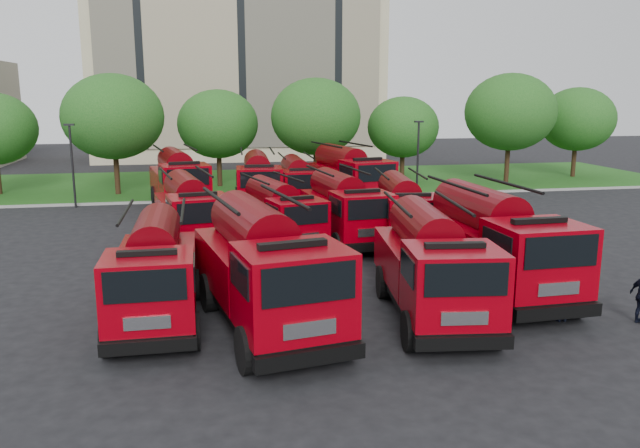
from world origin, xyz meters
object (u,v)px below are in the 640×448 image
at_px(fire_truck_4, 190,212).
at_px(firefighter_4, 173,291).
at_px(fire_truck_9, 258,182).
at_px(fire_truck_2, 431,264).
at_px(fire_truck_10, 298,183).
at_px(fire_truck_6, 344,208).
at_px(fire_truck_11, 348,176).
at_px(fire_truck_1, 264,268).
at_px(fire_truck_8, 179,180).
at_px(firefighter_5, 462,243).
at_px(fire_truck_0, 155,271).
at_px(firefighter_1, 416,336).
at_px(fire_truck_5, 279,214).
at_px(fire_truck_7, 403,211).
at_px(firefighter_3, 560,321).
at_px(fire_truck_3, 494,243).
at_px(firefighter_0, 524,313).

xyz_separation_m(fire_truck_4, firefighter_4, (-0.56, -6.60, -1.62)).
height_order(fire_truck_9, firefighter_4, fire_truck_9).
distance_m(fire_truck_2, fire_truck_10, 19.54).
height_order(fire_truck_6, fire_truck_11, fire_truck_11).
distance_m(fire_truck_1, fire_truck_8, 20.79).
bearing_deg(firefighter_5, fire_truck_0, 17.99).
xyz_separation_m(fire_truck_9, firefighter_1, (2.60, -21.09, -1.69)).
bearing_deg(fire_truck_5, fire_truck_7, -18.69).
xyz_separation_m(fire_truck_2, firefighter_4, (-8.05, 4.07, -1.68)).
height_order(fire_truck_2, firefighter_4, fire_truck_2).
relative_size(fire_truck_4, fire_truck_10, 1.09).
bearing_deg(firefighter_3, firefighter_4, -21.15).
bearing_deg(fire_truck_3, firefighter_4, 166.65).
distance_m(fire_truck_9, firefighter_5, 13.71).
bearing_deg(fire_truck_1, firefighter_5, 31.27).
height_order(fire_truck_10, firefighter_0, fire_truck_10).
relative_size(fire_truck_6, firefighter_4, 3.79).
xyz_separation_m(fire_truck_3, fire_truck_4, (-10.47, 8.84, -0.19)).
relative_size(fire_truck_0, fire_truck_2, 0.92).
bearing_deg(firefighter_4, firefighter_1, -168.91).
bearing_deg(fire_truck_5, firefighter_0, -70.74).
relative_size(fire_truck_9, firefighter_5, 4.67).
bearing_deg(fire_truck_7, fire_truck_0, -134.44).
height_order(fire_truck_2, fire_truck_8, fire_truck_8).
xyz_separation_m(firefighter_4, firefighter_5, (13.06, 4.94, 0.00)).
height_order(fire_truck_4, fire_truck_8, fire_truck_8).
xyz_separation_m(fire_truck_1, fire_truck_11, (7.27, 19.93, -0.01)).
relative_size(fire_truck_9, fire_truck_10, 1.11).
distance_m(fire_truck_5, firefighter_5, 8.70).
relative_size(fire_truck_0, fire_truck_7, 0.99).
bearing_deg(fire_truck_0, fire_truck_4, 84.30).
bearing_deg(firefighter_5, firefighter_4, 8.48).
distance_m(fire_truck_7, fire_truck_8, 15.29).
bearing_deg(fire_truck_2, firefighter_4, 160.23).
height_order(fire_truck_7, fire_truck_11, fire_truck_11).
distance_m(fire_truck_11, firefighter_0, 20.41).
bearing_deg(firefighter_3, fire_truck_6, -66.97).
relative_size(fire_truck_2, fire_truck_11, 0.91).
height_order(fire_truck_5, fire_truck_6, fire_truck_6).
xyz_separation_m(fire_truck_4, firefighter_1, (6.49, -12.21, -1.62)).
xyz_separation_m(fire_truck_0, fire_truck_8, (0.11, 19.39, 0.18)).
distance_m(fire_truck_0, fire_truck_4, 9.52).
bearing_deg(fire_truck_11, firefighter_4, -133.73).
relative_size(fire_truck_8, fire_truck_11, 0.97).
bearing_deg(fire_truck_10, firefighter_3, -75.14).
relative_size(fire_truck_5, fire_truck_6, 0.94).
distance_m(firefighter_0, firefighter_5, 9.57).
relative_size(fire_truck_11, firefighter_5, 5.20).
bearing_deg(firefighter_4, fire_truck_10, -64.30).
bearing_deg(firefighter_0, fire_truck_5, 78.11).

